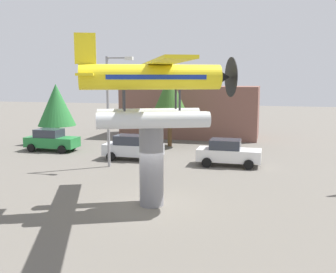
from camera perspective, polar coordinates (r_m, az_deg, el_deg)
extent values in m
plane|color=#605B54|center=(18.40, -2.38, -9.87)|extent=(140.00, 140.00, 0.00)
cylinder|color=slate|center=(17.91, -2.41, -4.27)|extent=(1.10, 1.10, 3.68)
cylinder|color=silver|center=(16.57, -2.07, 2.39)|extent=(4.69, 2.54, 0.70)
cylinder|color=#333338|center=(17.18, 1.71, 5.28)|extent=(0.13, 0.13, 0.90)
cylinder|color=#333338|center=(16.91, -6.35, 5.18)|extent=(0.13, 0.13, 0.90)
cylinder|color=silver|center=(18.55, -2.80, 3.02)|extent=(4.69, 2.54, 0.70)
cylinder|color=#333338|center=(18.16, 1.13, 5.45)|extent=(0.13, 0.13, 0.90)
cylinder|color=#333338|center=(17.91, -6.49, 5.35)|extent=(0.13, 0.13, 0.90)
cylinder|color=yellow|center=(17.47, -2.49, 8.61)|extent=(6.13, 3.46, 1.10)
cube|color=#193399|center=(17.50, -1.84, 8.61)|extent=(4.44, 2.76, 0.20)
cone|color=#262628|center=(18.12, 7.89, 8.53)|extent=(0.99, 1.09, 0.88)
cylinder|color=black|center=(18.24, 9.11, 8.50)|extent=(0.75, 1.67, 1.80)
cube|color=yellow|center=(17.54, -1.19, 10.60)|extent=(5.13, 9.99, 0.12)
cube|color=yellow|center=(17.39, -11.82, 8.77)|extent=(1.75, 2.85, 0.10)
cube|color=yellow|center=(17.44, -11.93, 12.38)|extent=(0.87, 0.47, 1.30)
cube|color=#237A38|center=(32.99, -16.45, -0.76)|extent=(4.20, 1.70, 0.80)
cube|color=#2D333D|center=(33.02, -16.88, 0.50)|extent=(2.00, 1.56, 0.64)
cylinder|color=black|center=(31.61, -15.16, -1.83)|extent=(0.64, 0.22, 0.64)
cylinder|color=black|center=(33.16, -13.63, -1.30)|extent=(0.64, 0.22, 0.64)
cylinder|color=black|center=(33.02, -19.24, -1.58)|extent=(0.64, 0.22, 0.64)
cylinder|color=black|center=(34.51, -17.59, -1.09)|extent=(0.64, 0.22, 0.64)
cube|color=silver|center=(28.33, -5.07, -1.90)|extent=(4.20, 1.70, 0.80)
cube|color=#2D333D|center=(28.29, -5.57, -0.44)|extent=(2.00, 1.56, 0.64)
cylinder|color=black|center=(27.14, -3.01, -3.20)|extent=(0.64, 0.22, 0.64)
cylinder|color=black|center=(28.83, -1.93, -2.50)|extent=(0.64, 0.22, 0.64)
cylinder|color=black|center=(28.06, -8.28, -2.89)|extent=(0.64, 0.22, 0.64)
cylinder|color=black|center=(29.70, -6.94, -2.24)|extent=(0.64, 0.22, 0.64)
cube|color=white|center=(26.57, 8.82, -2.66)|extent=(4.20, 1.70, 0.80)
cube|color=#2D333D|center=(26.47, 8.32, -1.10)|extent=(2.00, 1.56, 0.64)
cylinder|color=black|center=(25.68, 11.61, -4.03)|extent=(0.64, 0.22, 0.64)
cylinder|color=black|center=(27.44, 11.80, -3.24)|extent=(0.64, 0.22, 0.64)
cylinder|color=black|center=(25.94, 5.63, -3.77)|extent=(0.64, 0.22, 0.64)
cylinder|color=black|center=(27.68, 6.21, -3.00)|extent=(0.64, 0.22, 0.64)
cylinder|color=gray|center=(25.84, -8.69, 3.46)|extent=(0.18, 0.18, 7.18)
cylinder|color=gray|center=(25.48, -7.18, 11.28)|extent=(1.60, 0.12, 0.12)
cube|color=silver|center=(25.23, -5.67, 11.22)|extent=(0.50, 0.28, 0.20)
cube|color=brown|center=(39.60, 3.32, 3.66)|extent=(13.29, 5.51, 5.03)
cylinder|color=brown|center=(36.66, -15.72, 0.29)|extent=(0.36, 0.36, 1.61)
cone|color=#287033|center=(36.40, -15.89, 4.44)|extent=(3.34, 3.34, 3.71)
cylinder|color=brown|center=(33.74, 0.25, 0.51)|extent=(0.36, 0.36, 2.29)
cone|color=#335B23|center=(33.46, 0.26, 5.74)|extent=(3.48, 3.48, 3.86)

